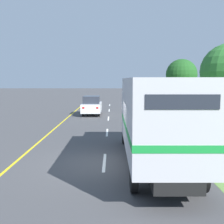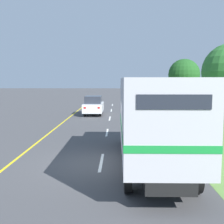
% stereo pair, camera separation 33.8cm
% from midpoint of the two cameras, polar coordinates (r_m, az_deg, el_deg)
% --- Properties ---
extents(ground_plane, '(200.00, 200.00, 0.00)m').
position_cam_midpoint_polar(ground_plane, '(11.66, -2.38, -10.42)').
color(ground_plane, '#444447').
extents(edge_line_yellow, '(0.12, 52.41, 0.01)m').
position_cam_midpoint_polar(edge_line_yellow, '(21.88, -10.99, -2.49)').
color(edge_line_yellow, yellow).
rests_on(edge_line_yellow, ground).
extents(centre_dash_near, '(0.12, 2.60, 0.01)m').
position_cam_midpoint_polar(centre_dash_near, '(11.84, -2.34, -10.14)').
color(centre_dash_near, white).
rests_on(centre_dash_near, ground).
extents(centre_dash_mid_a, '(0.12, 2.60, 0.01)m').
position_cam_midpoint_polar(centre_dash_mid_a, '(18.25, -1.48, -4.17)').
color(centre_dash_mid_a, white).
rests_on(centre_dash_mid_a, ground).
extents(centre_dash_mid_b, '(0.12, 2.60, 0.01)m').
position_cam_midpoint_polar(centre_dash_mid_b, '(24.77, -1.07, -1.32)').
color(centre_dash_mid_b, white).
rests_on(centre_dash_mid_b, ground).
extents(centre_dash_far, '(0.12, 2.60, 0.01)m').
position_cam_midpoint_polar(centre_dash_far, '(31.32, -0.84, 0.35)').
color(centre_dash_far, white).
rests_on(centre_dash_far, ground).
extents(centre_dash_farthest, '(0.12, 2.60, 0.01)m').
position_cam_midpoint_polar(centre_dash_farthest, '(37.88, -0.68, 1.43)').
color(centre_dash_farthest, white).
rests_on(centre_dash_farthest, ground).
extents(horse_trailer_truck, '(2.42, 8.88, 3.47)m').
position_cam_midpoint_polar(horse_trailer_truck, '(11.07, 8.00, -1.02)').
color(horse_trailer_truck, black).
rests_on(horse_trailer_truck, ground).
extents(lead_car_white, '(1.80, 3.95, 1.85)m').
position_cam_midpoint_polar(lead_car_white, '(27.26, -4.42, 1.37)').
color(lead_car_white, black).
rests_on(lead_car_white, ground).
extents(highway_sign, '(2.32, 0.09, 2.62)m').
position_cam_midpoint_polar(highway_sign, '(20.04, 14.93, 1.35)').
color(highway_sign, '#9E9EA3').
rests_on(highway_sign, ground).
extents(roadside_tree_mid, '(3.47, 3.47, 5.70)m').
position_cam_midpoint_polar(roadside_tree_mid, '(32.43, 13.70, 7.33)').
color(roadside_tree_mid, brown).
rests_on(roadside_tree_mid, ground).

